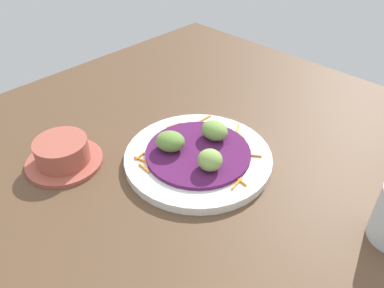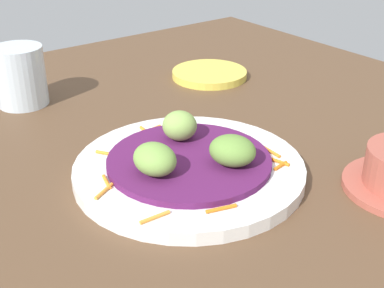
{
  "view_description": "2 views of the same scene",
  "coord_description": "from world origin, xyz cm",
  "views": [
    {
      "loc": [
        -39.53,
        -35.2,
        48.57
      ],
      "look_at": [
        -0.02,
        3.17,
        6.63
      ],
      "focal_mm": 35.76,
      "sensor_mm": 36.0,
      "label": 1
    },
    {
      "loc": [
        34.35,
        47.49,
        34.54
      ],
      "look_at": [
        0.17,
        1.92,
        5.51
      ],
      "focal_mm": 49.69,
      "sensor_mm": 36.0,
      "label": 2
    }
  ],
  "objects": [
    {
      "name": "guac_scoop_left",
      "position": [
        -1.8,
        7.06,
        6.16
      ],
      "size": [
        6.73,
        7.05,
        3.53
      ],
      "primitive_type": "ellipsoid",
      "rotation": [
        0.0,
        0.0,
        3.61
      ],
      "color": "olive",
      "rests_on": "cabbage_bed"
    },
    {
      "name": "cabbage_bed",
      "position": [
        1.31,
        2.86,
        4.01
      ],
      "size": [
        19.69,
        19.69,
        0.77
      ],
      "primitive_type": "cylinder",
      "color": "#51194C",
      "rests_on": "main_plate"
    },
    {
      "name": "main_plate",
      "position": [
        1.31,
        2.86,
        2.81
      ],
      "size": [
        27.72,
        27.72,
        1.63
      ],
      "primitive_type": "cylinder",
      "color": "white",
      "rests_on": "table_surface"
    },
    {
      "name": "side_plate_small",
      "position": [
        -22.27,
        -22.79,
        2.63
      ],
      "size": [
        13.31,
        13.31,
        1.26
      ],
      "primitive_type": "cylinder",
      "color": "#E0CC4C",
      "rests_on": "table_surface"
    },
    {
      "name": "guac_scoop_center",
      "position": [
        -0.78,
        -1.93,
        6.26
      ],
      "size": [
        4.4,
        4.46,
        3.73
      ],
      "primitive_type": "ellipsoid",
      "rotation": [
        0.0,
        0.0,
        4.7
      ],
      "color": "#84A851",
      "rests_on": "cabbage_bed"
    },
    {
      "name": "guac_scoop_right",
      "position": [
        6.5,
        3.45,
        6.18
      ],
      "size": [
        4.73,
        5.69,
        3.55
      ],
      "primitive_type": "ellipsoid",
      "rotation": [
        0.0,
        0.0,
        3.19
      ],
      "color": "#759E47",
      "rests_on": "cabbage_bed"
    },
    {
      "name": "water_glass",
      "position": [
        8.86,
        -30.84,
        6.63
      ],
      "size": [
        7.78,
        7.78,
        9.27
      ],
      "primitive_type": "cylinder",
      "color": "silver",
      "rests_on": "table_surface"
    },
    {
      "name": "carrot_garnish",
      "position": [
        2.95,
        3.36,
        3.83
      ],
      "size": [
        22.84,
        22.41,
        0.4
      ],
      "color": "orange",
      "rests_on": "main_plate"
    },
    {
      "name": "table_surface",
      "position": [
        0.0,
        0.0,
        1.0
      ],
      "size": [
        110.0,
        110.0,
        2.0
      ],
      "primitive_type": "cube",
      "color": "brown",
      "rests_on": "ground"
    }
  ]
}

